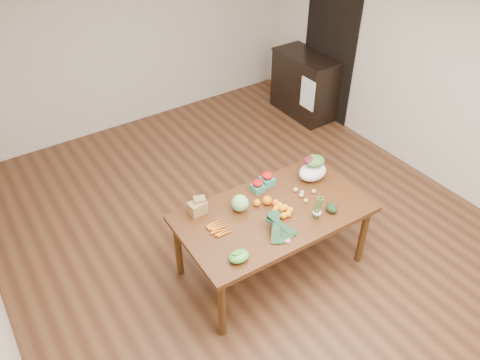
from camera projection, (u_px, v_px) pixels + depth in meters
floor at (250, 233)px, 5.20m from camera, size 6.00×6.00×0.00m
room_walls at (252, 129)px, 4.37m from camera, size 5.02×6.02×2.70m
dining_table at (272, 240)px, 4.59m from camera, size 1.82×1.05×0.75m
doorway_dark at (329, 48)px, 6.70m from camera, size 0.02×1.00×2.10m
cabinet at (304, 85)px, 7.05m from camera, size 0.52×1.02×0.94m
dish_towel at (308, 94)px, 6.65m from camera, size 0.02×0.28×0.45m
paper_bag at (197, 207)px, 4.30m from camera, size 0.22×0.18×0.15m
cabbage at (240, 203)px, 4.33m from camera, size 0.16×0.16×0.16m
strawberry_basket_a at (258, 187)px, 4.57m from camera, size 0.11×0.11×0.10m
strawberry_basket_b at (267, 180)px, 4.66m from camera, size 0.13×0.13×0.11m
orange_a at (257, 203)px, 4.41m from camera, size 0.07×0.07×0.07m
orange_b at (267, 200)px, 4.42m from camera, size 0.09×0.09×0.09m
orange_c at (276, 203)px, 4.41m from camera, size 0.07×0.07×0.07m
mandarin_cluster at (282, 209)px, 4.31m from camera, size 0.18×0.18×0.10m
carrots at (221, 228)px, 4.17m from camera, size 0.23×0.22×0.03m
snap_pea_bag at (239, 256)px, 3.86m from camera, size 0.18×0.13×0.08m
kale_bunch at (281, 228)px, 4.07m from camera, size 0.33×0.41×0.16m
asparagus_bundle at (318, 207)px, 4.22m from camera, size 0.08×0.12×0.26m
potato_a at (301, 195)px, 4.52m from camera, size 0.05×0.04×0.04m
potato_b at (306, 201)px, 4.46m from camera, size 0.05×0.04×0.04m
potato_c at (302, 192)px, 4.56m from camera, size 0.04×0.04×0.04m
potato_d at (295, 190)px, 4.59m from camera, size 0.05×0.04×0.04m
potato_e at (314, 191)px, 4.57m from camera, size 0.05×0.04×0.04m
avocado_a at (331, 209)px, 4.33m from camera, size 0.11×0.13×0.08m
avocado_b at (332, 206)px, 4.37m from camera, size 0.09×0.12×0.07m
salad_bag at (313, 169)px, 4.69m from camera, size 0.31×0.24×0.24m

